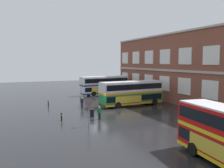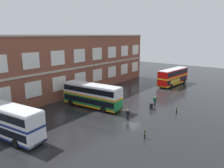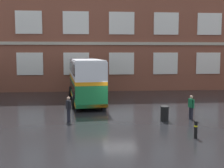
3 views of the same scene
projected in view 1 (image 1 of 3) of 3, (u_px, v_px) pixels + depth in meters
The scene contains 10 objects.
ground_plane at pixel (112, 110), 36.64m from camera, with size 120.00×120.00×0.00m, color black.
brick_terminal_building at pixel (204, 69), 40.61m from camera, with size 49.05×8.19×12.36m.
double_decker_near at pixel (105, 85), 54.24m from camera, with size 3.88×11.23×4.07m.
double_decker_middle at pixel (132, 93), 40.61m from camera, with size 3.56×11.18×4.07m.
waiting_passenger at pixel (82, 102), 38.60m from camera, with size 0.39×0.62×1.70m.
second_passenger at pixel (99, 112), 30.71m from camera, with size 0.35×0.63×1.70m.
bus_stand_flag at pixel (88, 112), 27.46m from camera, with size 0.44×0.10×2.70m.
station_litter_bin at pixel (92, 113), 32.44m from camera, with size 0.60×0.60×1.03m.
safety_bollard_west at pixel (61, 117), 30.28m from camera, with size 0.19×0.19×0.95m.
safety_bollard_east at pixel (48, 103), 39.99m from camera, with size 0.19×0.19×0.95m.
Camera 1 is at (33.28, -12.05, 7.31)m, focal length 39.04 mm.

